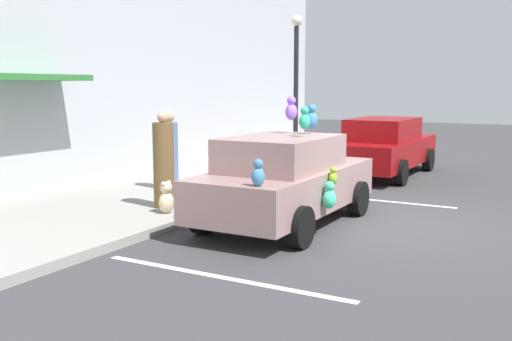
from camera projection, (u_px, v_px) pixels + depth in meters
name	position (u px, v px, depth m)	size (l,w,h in m)	color
ground_plane	(385.00, 226.00, 9.99)	(60.00, 60.00, 0.00)	#38383A
sidewalk	(155.00, 196.00, 12.39)	(24.00, 4.00, 0.15)	gray
storefront_building	(75.00, 49.00, 12.96)	(24.00, 1.25, 6.40)	#B2B7C1
parking_stripe_front	(369.00, 200.00, 12.32)	(0.12, 3.60, 0.01)	silver
parking_stripe_rear	(221.00, 277.00, 7.31)	(0.12, 3.60, 0.01)	silver
plush_covered_car	(285.00, 179.00, 10.00)	(4.12, 2.04, 2.21)	gray
parked_sedan_behind	(385.00, 146.00, 15.55)	(4.59, 1.87, 1.54)	maroon
teddy_bear_on_sidewalk	(166.00, 198.00, 10.29)	(0.30, 0.25, 0.58)	beige
street_lamp_post	(296.00, 78.00, 14.56)	(0.28, 0.28, 3.98)	black
pedestrian_near_shopfront	(169.00, 153.00, 12.65)	(0.37, 0.37, 1.71)	#4D6996
pedestrian_walking_past	(164.00, 164.00, 10.73)	(0.39, 0.39, 1.77)	brown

